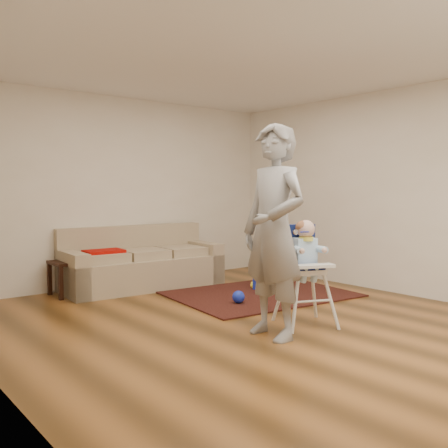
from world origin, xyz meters
TOP-DOWN VIEW (x-y plane):
  - ground at (0.00, 0.00)m, footprint 5.50×5.50m
  - room_envelope at (0.00, 0.53)m, footprint 5.04×5.52m
  - sofa at (0.06, 2.30)m, footprint 2.26×1.04m
  - side_table at (-0.94, 2.42)m, footprint 0.45×0.45m
  - area_rug at (1.01, 0.89)m, footprint 2.40×1.90m
  - ride_on_toy at (1.31, 1.04)m, footprint 0.40×0.30m
  - toy_ball at (0.42, 0.65)m, footprint 0.15×0.15m
  - high_chair at (0.36, -0.46)m, footprint 0.66×0.66m
  - adult at (-0.17, -0.54)m, footprint 0.49×0.73m

SIDE VIEW (x-z plane):
  - ground at x=0.00m, z-range 0.00..0.00m
  - area_rug at x=1.01m, z-range 0.00..0.02m
  - toy_ball at x=0.42m, z-range 0.02..0.17m
  - side_table at x=-0.94m, z-range 0.00..0.45m
  - ride_on_toy at x=1.31m, z-range 0.02..0.44m
  - sofa at x=0.06m, z-range 0.00..0.85m
  - high_chair at x=0.36m, z-range -0.02..1.06m
  - adult at x=-0.17m, z-range 0.00..1.98m
  - room_envelope at x=0.00m, z-range 0.52..3.24m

